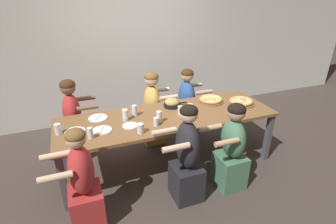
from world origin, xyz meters
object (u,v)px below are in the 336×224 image
cocktail_glass_blue (237,109)px  drinking_glass_d (159,118)px  empty_plate_a (130,126)px  diner_far_center (152,110)px  drinking_glass_a (180,110)px  drinking_glass_c (58,129)px  pizza_board_second (211,100)px  skillet_bowl (172,103)px  diner_far_midright (186,106)px  drinking_glass_b (125,116)px  drinking_glass_i (140,129)px  drinking_glass_e (156,122)px  drinking_glass_g (190,110)px  diner_near_left (83,185)px  diner_near_midright (232,150)px  empty_plate_b (98,118)px  empty_plate_d (102,130)px  diner_far_left (74,122)px  drinking_glass_h (90,134)px  drinking_glass_f (134,111)px  empty_plate_c (75,132)px  diner_near_center (187,158)px

cocktail_glass_blue → drinking_glass_d: drinking_glass_d is taller
empty_plate_a → diner_far_center: size_ratio=0.16×
drinking_glass_a → drinking_glass_c: drinking_glass_c is taller
pizza_board_second → drinking_glass_d: drinking_glass_d is taller
pizza_board_second → skillet_bowl: (-0.59, 0.03, 0.02)m
drinking_glass_c → diner_far_midright: size_ratio=0.11×
drinking_glass_a → diner_far_midright: 0.87m
drinking_glass_d → drinking_glass_b: bearing=151.6°
skillet_bowl → diner_far_midright: (0.42, 0.42, -0.28)m
drinking_glass_i → drinking_glass_e: bearing=24.8°
drinking_glass_a → drinking_glass_g: size_ratio=0.85×
cocktail_glass_blue → diner_near_left: (-2.02, -0.45, -0.28)m
diner_near_midright → diner_near_left: bearing=90.0°
cocktail_glass_blue → drinking_glass_a: size_ratio=0.98×
drinking_glass_b → diner_near_midright: bearing=-34.1°
empty_plate_b → diner_near_left: (-0.29, -0.91, -0.25)m
empty_plate_d → drinking_glass_b: drinking_glass_b is taller
drinking_glass_c → drinking_glass_g: bearing=-2.4°
empty_plate_b → diner_far_left: bearing=124.4°
pizza_board_second → cocktail_glass_blue: size_ratio=3.13×
skillet_bowl → drinking_glass_h: drinking_glass_h is taller
pizza_board_second → empty_plate_b: (-1.59, 0.02, -0.02)m
diner_far_center → diner_near_midright: 1.45m
diner_far_left → diner_far_midright: bearing=90.0°
drinking_glass_e → drinking_glass_g: 0.53m
cocktail_glass_blue → drinking_glass_f: 1.34m
empty_plate_c → drinking_glass_e: 0.93m
skillet_bowl → drinking_glass_c: bearing=-170.6°
skillet_bowl → drinking_glass_f: (-0.56, -0.10, 0.02)m
cocktail_glass_blue → drinking_glass_a: (-0.73, 0.19, 0.02)m
drinking_glass_i → drinking_glass_c: bearing=160.1°
drinking_glass_a → drinking_glass_h: size_ratio=0.94×
pizza_board_second → empty_plate_d: 1.62m
drinking_glass_a → drinking_glass_d: bearing=-161.5°
diner_far_center → drinking_glass_c: bearing=-63.1°
cocktail_glass_blue → drinking_glass_i: cocktail_glass_blue is taller
empty_plate_a → diner_far_midright: diner_far_midright is taller
drinking_glass_i → diner_far_center: size_ratio=0.10×
skillet_bowl → empty_plate_b: (-1.00, -0.01, -0.05)m
drinking_glass_c → empty_plate_d: bearing=-12.5°
drinking_glass_d → drinking_glass_e: (-0.06, -0.07, -0.01)m
empty_plate_d → drinking_glass_b: bearing=27.3°
drinking_glass_b → diner_near_midright: 1.34m
skillet_bowl → drinking_glass_i: skillet_bowl is taller
drinking_glass_i → diner_near_left: (-0.69, -0.36, -0.29)m
pizza_board_second → diner_near_center: (-0.78, -0.89, -0.24)m
empty_plate_b → pizza_board_second: bearing=-0.9°
drinking_glass_f → diner_near_center: diner_near_center is taller
pizza_board_second → diner_near_left: (-1.88, -0.89, -0.27)m
cocktail_glass_blue → diner_near_center: diner_near_center is taller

